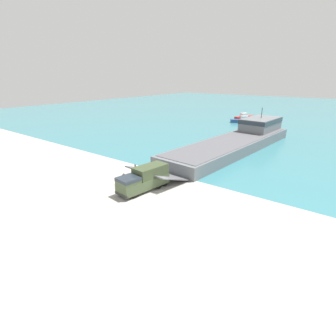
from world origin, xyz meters
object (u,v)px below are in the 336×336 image
soldier_on_ramp (124,178)px  military_truck (144,179)px  moored_boat_a (243,120)px  mooring_bollard (135,166)px  landing_craft (240,139)px  moored_boat_b (245,117)px

soldier_on_ramp → military_truck: bearing=-121.0°
moored_boat_a → mooring_bollard: (3.46, -54.00, -0.36)m
landing_craft → mooring_bollard: bearing=-105.3°
landing_craft → moored_boat_a: 32.66m
military_truck → mooring_bollard: military_truck is taller
moored_boat_a → mooring_bollard: bearing=151.1°
soldier_on_ramp → moored_boat_a: size_ratio=0.23×
moored_boat_b → mooring_bollard: moored_boat_b is taller
moored_boat_b → mooring_bollard: 61.62m
military_truck → moored_boat_b: bearing=-162.2°
military_truck → mooring_bollard: bearing=-121.5°
military_truck → moored_boat_a: bearing=-163.0°
landing_craft → soldier_on_ramp: bearing=-95.1°
mooring_bollard → moored_boat_a: bearing=93.7°
moored_boat_b → soldier_on_ramp: bearing=-58.7°
landing_craft → mooring_bollard: landing_craft is taller
soldier_on_ramp → mooring_bollard: bearing=-2.8°
soldier_on_ramp → moored_boat_b: 67.85m
moored_boat_b → mooring_bollard: size_ratio=12.64×
landing_craft → military_truck: (-1.13, -29.21, -0.18)m
military_truck → moored_boat_b: 68.26m
soldier_on_ramp → mooring_bollard: (-3.54, 5.86, -0.61)m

